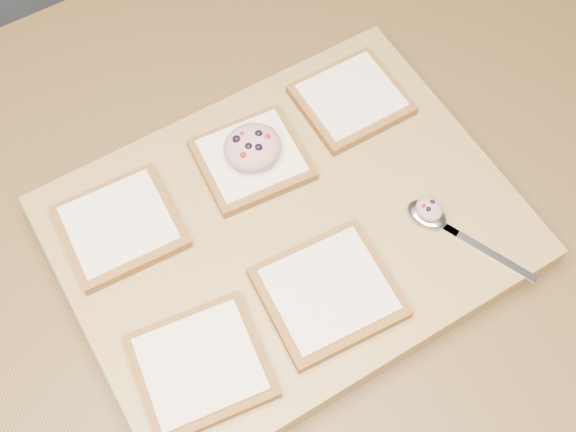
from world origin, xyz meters
The scene contains 11 objects.
ground centered at (0.00, 0.00, 0.00)m, with size 4.00×4.00×0.00m, color #515459.
island_counter centered at (0.00, 0.00, 0.45)m, with size 2.00×0.80×0.90m.
cutting_board centered at (0.10, -0.06, 0.92)m, with size 0.48×0.36×0.04m, color #A07B44.
bread_far_left centered at (-0.06, 0.03, 0.95)m, with size 0.13×0.12×0.02m.
bread_far_center centered at (0.11, 0.03, 0.95)m, with size 0.12×0.12×0.02m.
bread_far_right centered at (0.25, 0.04, 0.95)m, with size 0.12×0.11×0.02m.
bread_near_left centered at (-0.05, -0.15, 0.95)m, with size 0.14×0.13×0.02m.
bread_near_center centered at (0.09, -0.15, 0.95)m, with size 0.14×0.13×0.02m.
tuna_salad_dollop centered at (0.11, 0.03, 0.97)m, with size 0.06×0.06×0.03m.
spoon centered at (0.24, -0.14, 0.94)m, with size 0.08×0.15×0.01m.
spoon_salad centered at (0.23, -0.13, 0.96)m, with size 0.03×0.03×0.02m.
Camera 1 is at (-0.08, -0.36, 1.63)m, focal length 45.00 mm.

